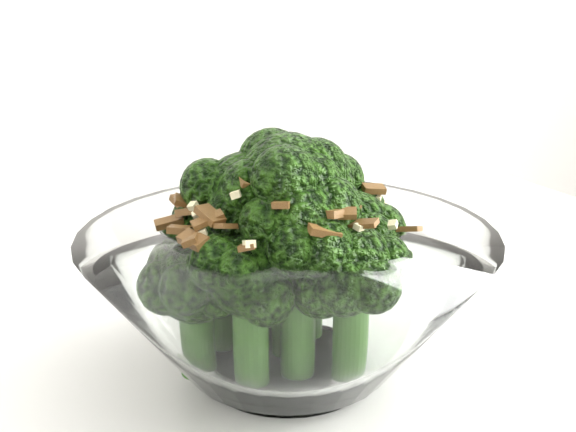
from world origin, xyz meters
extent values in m
cylinder|color=white|center=(0.15, 0.17, 0.75)|extent=(0.10, 0.10, 0.01)
cylinder|color=#275115|center=(0.15, 0.17, 0.81)|extent=(0.02, 0.02, 0.09)
sphere|color=#20470D|center=(0.15, 0.17, 0.87)|extent=(0.06, 0.06, 0.06)
cylinder|color=#275115|center=(0.16, 0.20, 0.81)|extent=(0.02, 0.02, 0.09)
sphere|color=#20470D|center=(0.16, 0.20, 0.86)|extent=(0.05, 0.05, 0.05)
cylinder|color=#275115|center=(0.12, 0.18, 0.80)|extent=(0.02, 0.02, 0.08)
sphere|color=#20470D|center=(0.12, 0.18, 0.86)|extent=(0.06, 0.06, 0.06)
cylinder|color=#275115|center=(0.15, 0.15, 0.80)|extent=(0.02, 0.02, 0.08)
sphere|color=#20470D|center=(0.15, 0.15, 0.86)|extent=(0.05, 0.05, 0.05)
cylinder|color=#275115|center=(0.18, 0.17, 0.80)|extent=(0.02, 0.02, 0.06)
sphere|color=#20470D|center=(0.18, 0.17, 0.84)|extent=(0.05, 0.05, 0.05)
cylinder|color=#275115|center=(0.11, 0.19, 0.79)|extent=(0.02, 0.02, 0.06)
sphere|color=#20470D|center=(0.11, 0.19, 0.84)|extent=(0.05, 0.05, 0.05)
cylinder|color=#275115|center=(0.17, 0.14, 0.79)|extent=(0.02, 0.02, 0.06)
sphere|color=#20470D|center=(0.17, 0.14, 0.83)|extent=(0.05, 0.05, 0.05)
cylinder|color=#275115|center=(0.12, 0.14, 0.79)|extent=(0.02, 0.02, 0.06)
sphere|color=#20470D|center=(0.12, 0.14, 0.83)|extent=(0.05, 0.05, 0.05)
cylinder|color=#275115|center=(0.20, 0.21, 0.79)|extent=(0.02, 0.02, 0.05)
sphere|color=#20470D|center=(0.20, 0.21, 0.82)|extent=(0.04, 0.04, 0.04)
cylinder|color=#275115|center=(0.09, 0.16, 0.79)|extent=(0.02, 0.02, 0.04)
sphere|color=#20470D|center=(0.09, 0.16, 0.82)|extent=(0.05, 0.05, 0.05)
cylinder|color=#275115|center=(0.15, 0.22, 0.79)|extent=(0.02, 0.02, 0.05)
sphere|color=#20470D|center=(0.15, 0.22, 0.82)|extent=(0.04, 0.04, 0.04)
cylinder|color=#275115|center=(0.12, 0.20, 0.79)|extent=(0.02, 0.02, 0.06)
sphere|color=#20470D|center=(0.12, 0.20, 0.83)|extent=(0.05, 0.05, 0.05)
cube|color=brown|center=(0.14, 0.18, 0.89)|extent=(0.02, 0.02, 0.01)
cube|color=brown|center=(0.09, 0.20, 0.85)|extent=(0.02, 0.02, 0.01)
cube|color=brown|center=(0.08, 0.16, 0.85)|extent=(0.01, 0.01, 0.01)
cube|color=brown|center=(0.09, 0.14, 0.85)|extent=(0.01, 0.02, 0.01)
cube|color=brown|center=(0.10, 0.21, 0.85)|extent=(0.02, 0.01, 0.01)
cube|color=brown|center=(0.12, 0.23, 0.85)|extent=(0.01, 0.02, 0.01)
cube|color=brown|center=(0.11, 0.12, 0.85)|extent=(0.01, 0.02, 0.01)
cube|color=brown|center=(0.18, 0.13, 0.86)|extent=(0.02, 0.02, 0.01)
cube|color=brown|center=(0.15, 0.12, 0.86)|extent=(0.02, 0.01, 0.01)
cube|color=brown|center=(0.11, 0.21, 0.86)|extent=(0.01, 0.02, 0.01)
cube|color=brown|center=(0.12, 0.16, 0.88)|extent=(0.02, 0.01, 0.01)
cube|color=brown|center=(0.10, 0.15, 0.86)|extent=(0.02, 0.02, 0.01)
cube|color=brown|center=(0.13, 0.23, 0.86)|extent=(0.02, 0.02, 0.00)
cube|color=brown|center=(0.14, 0.14, 0.87)|extent=(0.02, 0.02, 0.01)
cube|color=brown|center=(0.19, 0.21, 0.85)|extent=(0.02, 0.02, 0.01)
cube|color=brown|center=(0.08, 0.18, 0.85)|extent=(0.02, 0.01, 0.01)
cube|color=brown|center=(0.11, 0.22, 0.85)|extent=(0.02, 0.01, 0.01)
cube|color=brown|center=(0.09, 0.14, 0.85)|extent=(0.02, 0.02, 0.01)
cube|color=brown|center=(0.17, 0.15, 0.87)|extent=(0.02, 0.02, 0.01)
cube|color=brown|center=(0.09, 0.18, 0.86)|extent=(0.02, 0.02, 0.01)
cube|color=brown|center=(0.10, 0.15, 0.86)|extent=(0.02, 0.01, 0.01)
cube|color=brown|center=(0.18, 0.21, 0.86)|extent=(0.01, 0.01, 0.01)
cube|color=brown|center=(0.09, 0.19, 0.86)|extent=(0.02, 0.01, 0.01)
cube|color=brown|center=(0.12, 0.21, 0.87)|extent=(0.02, 0.01, 0.01)
cube|color=brown|center=(0.21, 0.16, 0.85)|extent=(0.02, 0.02, 0.01)
cube|color=brown|center=(0.10, 0.20, 0.86)|extent=(0.01, 0.01, 0.01)
cube|color=brown|center=(0.09, 0.19, 0.86)|extent=(0.02, 0.02, 0.01)
cube|color=brown|center=(0.16, 0.23, 0.86)|extent=(0.01, 0.02, 0.01)
cube|color=brown|center=(0.14, 0.21, 0.87)|extent=(0.02, 0.02, 0.01)
cube|color=brown|center=(0.20, 0.18, 0.86)|extent=(0.01, 0.01, 0.01)
cube|color=brown|center=(0.18, 0.23, 0.85)|extent=(0.02, 0.01, 0.01)
cube|color=brown|center=(0.17, 0.13, 0.87)|extent=(0.02, 0.01, 0.01)
cube|color=brown|center=(0.16, 0.16, 0.88)|extent=(0.01, 0.01, 0.01)
cube|color=brown|center=(0.18, 0.19, 0.88)|extent=(0.02, 0.01, 0.01)
cube|color=brown|center=(0.17, 0.23, 0.85)|extent=(0.02, 0.01, 0.01)
cube|color=brown|center=(0.16, 0.13, 0.87)|extent=(0.02, 0.02, 0.01)
cube|color=brown|center=(0.11, 0.14, 0.86)|extent=(0.02, 0.01, 0.01)
cube|color=brown|center=(0.15, 0.22, 0.86)|extent=(0.02, 0.02, 0.01)
cube|color=brown|center=(0.12, 0.19, 0.88)|extent=(0.01, 0.02, 0.01)
cube|color=beige|center=(0.17, 0.22, 0.86)|extent=(0.01, 0.01, 0.00)
cube|color=beige|center=(0.09, 0.16, 0.86)|extent=(0.01, 0.01, 0.01)
cube|color=beige|center=(0.12, 0.12, 0.86)|extent=(0.01, 0.01, 0.01)
cube|color=beige|center=(0.09, 0.15, 0.86)|extent=(0.01, 0.01, 0.01)
cube|color=beige|center=(0.14, 0.18, 0.89)|extent=(0.01, 0.01, 0.00)
cube|color=beige|center=(0.11, 0.18, 0.87)|extent=(0.01, 0.00, 0.00)
cube|color=beige|center=(0.09, 0.17, 0.86)|extent=(0.01, 0.01, 0.01)
cube|color=beige|center=(0.21, 0.18, 0.85)|extent=(0.00, 0.00, 0.00)
cube|color=beige|center=(0.16, 0.22, 0.86)|extent=(0.01, 0.01, 0.00)
cube|color=beige|center=(0.09, 0.19, 0.86)|extent=(0.01, 0.01, 0.01)
cube|color=beige|center=(0.10, 0.20, 0.86)|extent=(0.01, 0.01, 0.01)
cube|color=beige|center=(0.14, 0.22, 0.87)|extent=(0.01, 0.01, 0.00)
cube|color=beige|center=(0.11, 0.20, 0.87)|extent=(0.00, 0.00, 0.00)
cube|color=beige|center=(0.18, 0.13, 0.86)|extent=(0.01, 0.01, 0.00)
cube|color=beige|center=(0.11, 0.21, 0.86)|extent=(0.01, 0.01, 0.01)
cube|color=beige|center=(0.12, 0.17, 0.88)|extent=(0.00, 0.01, 0.00)
cube|color=beige|center=(0.13, 0.15, 0.88)|extent=(0.01, 0.01, 0.01)
cube|color=beige|center=(0.11, 0.15, 0.87)|extent=(0.01, 0.01, 0.01)
cube|color=beige|center=(0.20, 0.14, 0.85)|extent=(0.01, 0.01, 0.01)
cube|color=beige|center=(0.20, 0.18, 0.86)|extent=(0.01, 0.01, 0.01)
camera|label=1|loc=(0.06, -0.25, 1.00)|focal=50.00mm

